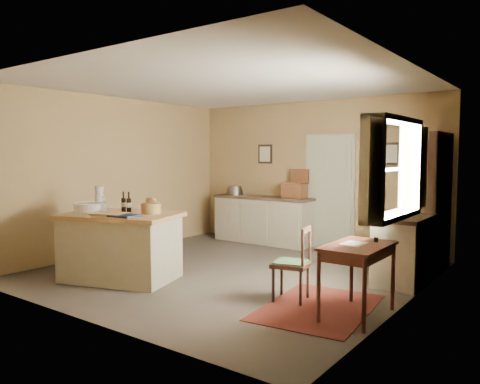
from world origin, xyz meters
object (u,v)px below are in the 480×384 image
Objects in this scene: desk_chair at (291,264)px; right_cabinet at (404,249)px; sideboard at (264,218)px; writing_desk at (358,253)px; work_island at (120,245)px; shelving_unit at (435,203)px.

desk_chair is 1.76m from right_cabinet.
sideboard is 2.36× the size of desk_chair.
sideboard reaches higher than desk_chair.
right_cabinet is (-0.00, 1.60, -0.21)m from writing_desk.
shelving_unit reaches higher than work_island.
writing_desk is at bearing -17.00° from desk_chair.
desk_chair reaches higher than writing_desk.
shelving_unit is at bearing 86.51° from writing_desk.
writing_desk is 0.86× the size of right_cabinet.
shelving_unit is (3.34, 3.02, 0.53)m from work_island.
work_island is 0.88× the size of sideboard.
desk_chair is 0.42× the size of shelving_unit.
writing_desk is at bearing -43.32° from sideboard.
shelving_unit reaches higher than writing_desk.
right_cabinet is at bearing 48.26° from desk_chair.
work_island is 2.42m from desk_chair.
writing_desk is 2.54m from shelving_unit.
work_island is at bearing -170.90° from writing_desk.
work_island is at bearing -146.44° from right_cabinet.
shelving_unit is (0.15, 2.51, 0.34)m from writing_desk.
shelving_unit is (3.25, -0.41, 0.53)m from sideboard.
work_island is 3.23m from writing_desk.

